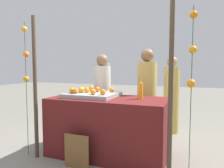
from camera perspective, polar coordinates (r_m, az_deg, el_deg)
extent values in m
plane|color=gray|center=(3.51, -0.94, -18.08)|extent=(24.00, 24.00, 0.00)
cube|color=#5B1919|center=(3.36, -0.95, -11.14)|extent=(1.76, 0.87, 0.88)
cube|color=#9EA0A5|center=(3.42, -5.22, -2.83)|extent=(0.77, 0.69, 0.06)
sphere|color=orange|center=(3.46, -6.62, -1.59)|extent=(0.08, 0.08, 0.08)
sphere|color=orange|center=(3.54, -7.92, -1.42)|extent=(0.08, 0.08, 0.08)
sphere|color=orange|center=(3.58, -3.83, -1.36)|extent=(0.08, 0.08, 0.08)
sphere|color=orange|center=(3.41, -10.49, -1.69)|extent=(0.08, 0.08, 0.08)
sphere|color=orange|center=(3.20, -5.01, -2.05)|extent=(0.08, 0.08, 0.08)
sphere|color=orange|center=(3.35, -9.61, -1.79)|extent=(0.08, 0.08, 0.08)
sphere|color=orange|center=(3.47, -8.16, -1.55)|extent=(0.09, 0.09, 0.09)
sphere|color=orange|center=(3.70, -5.52, -1.12)|extent=(0.09, 0.09, 0.09)
sphere|color=orange|center=(3.51, -10.27, -1.54)|extent=(0.08, 0.08, 0.08)
sphere|color=orange|center=(3.16, -2.42, -2.08)|extent=(0.09, 0.09, 0.09)
sphere|color=orange|center=(3.49, -0.10, -1.53)|extent=(0.08, 0.08, 0.08)
cylinder|color=orange|center=(3.19, 7.55, -1.85)|extent=(0.07, 0.07, 0.23)
cylinder|color=yellow|center=(3.18, 7.58, 0.39)|extent=(0.04, 0.04, 0.02)
cube|color=brown|center=(3.03, -9.34, -17.32)|extent=(0.36, 0.01, 0.47)
cube|color=black|center=(3.04, -9.20, -17.24)|extent=(0.34, 0.02, 0.45)
cylinder|color=beige|center=(4.13, -2.58, -4.72)|extent=(0.32, 0.32, 1.37)
sphere|color=brown|center=(4.08, -2.62, 6.28)|extent=(0.21, 0.21, 0.21)
cylinder|color=tan|center=(3.84, 9.13, -4.97)|extent=(0.33, 0.33, 1.43)
sphere|color=brown|center=(3.79, 9.30, 7.47)|extent=(0.22, 0.22, 0.22)
cylinder|color=tan|center=(4.60, 15.34, -4.04)|extent=(0.31, 0.31, 1.35)
sphere|color=#A87A59|center=(4.55, 15.55, 5.70)|extent=(0.21, 0.21, 0.21)
cylinder|color=#99999E|center=(6.01, -2.22, -1.35)|extent=(0.34, 0.34, 1.46)
sphere|color=brown|center=(5.98, -2.25, 6.70)|extent=(0.23, 0.23, 0.23)
cylinder|color=#473828|center=(3.35, -19.59, -1.01)|extent=(0.06, 0.06, 2.08)
cylinder|color=#473828|center=(2.55, 15.19, -2.60)|extent=(0.06, 0.06, 2.08)
cylinder|color=#2D4C23|center=(3.48, -21.63, -1.50)|extent=(0.01, 0.01, 2.00)
sphere|color=orange|center=(3.51, -22.14, 13.29)|extent=(0.08, 0.08, 0.08)
sphere|color=orange|center=(3.47, -21.69, 7.31)|extent=(0.09, 0.09, 0.09)
sphere|color=orange|center=(3.47, -21.68, 1.25)|extent=(0.08, 0.08, 0.08)
cylinder|color=#2D4C23|center=(2.53, 20.08, -3.65)|extent=(0.01, 0.01, 2.00)
sphere|color=orange|center=(2.56, 20.73, 16.73)|extent=(0.08, 0.08, 0.08)
sphere|color=orange|center=(2.52, 20.55, 8.49)|extent=(0.09, 0.09, 0.09)
sphere|color=orange|center=(2.52, 20.12, 0.14)|extent=(0.10, 0.10, 0.10)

